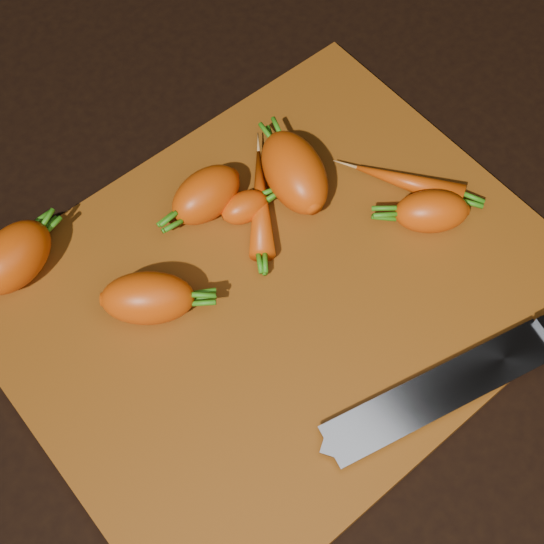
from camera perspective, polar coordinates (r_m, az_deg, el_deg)
ground at (r=0.72m, az=0.51°, el=-1.85°), size 2.00×2.00×0.01m
cutting_board at (r=0.71m, az=0.51°, el=-1.46°), size 0.50×0.40×0.01m
carrot_0 at (r=0.73m, az=-18.86°, el=1.07°), size 0.09×0.07×0.05m
carrot_1 at (r=0.69m, az=-9.33°, el=-1.96°), size 0.10×0.09×0.05m
carrot_2 at (r=0.74m, az=1.70°, el=7.53°), size 0.08×0.11×0.06m
carrot_3 at (r=0.74m, az=-4.98°, el=5.82°), size 0.08×0.05×0.05m
carrot_4 at (r=0.74m, az=-2.08°, el=4.90°), size 0.05×0.04×0.03m
carrot_5 at (r=0.74m, az=11.92°, el=4.48°), size 0.08×0.08×0.04m
carrot_6 at (r=0.74m, az=-0.88°, el=5.31°), size 0.09×0.11×0.03m
carrot_7 at (r=0.77m, az=10.27°, el=6.64°), size 0.08×0.11×0.03m
knife at (r=0.68m, az=14.15°, el=-7.88°), size 0.36×0.11×0.02m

